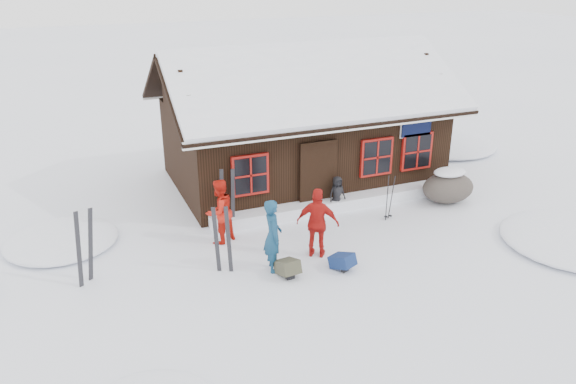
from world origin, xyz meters
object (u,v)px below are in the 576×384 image
at_px(ski_poles, 389,198).
at_px(skier_crouched, 337,194).
at_px(skier_teal, 273,235).
at_px(backpack_blue, 342,263).
at_px(skier_orange_left, 219,212).
at_px(boulder, 448,187).
at_px(skier_orange_right, 318,223).
at_px(backpack_olive, 288,270).
at_px(ski_pair_left, 85,248).

bearing_deg(ski_poles, skier_crouched, 134.91).
relative_size(skier_teal, backpack_blue, 3.27).
height_order(skier_teal, skier_orange_left, skier_teal).
xyz_separation_m(skier_crouched, boulder, (3.35, -0.67, -0.05)).
xyz_separation_m(skier_orange_right, ski_poles, (2.73, 1.16, -0.26)).
relative_size(backpack_blue, backpack_olive, 0.94).
xyz_separation_m(skier_orange_left, backpack_olive, (0.93, -2.23, -0.69)).
bearing_deg(ski_poles, backpack_olive, -154.82).
bearing_deg(skier_teal, ski_poles, -60.42).
relative_size(skier_crouched, backpack_olive, 1.83).
distance_m(skier_orange_left, ski_poles, 4.72).
relative_size(skier_orange_left, ski_pair_left, 0.95).
height_order(skier_teal, ski_poles, skier_teal).
distance_m(skier_orange_right, boulder, 5.27).
height_order(skier_orange_left, backpack_blue, skier_orange_left).
bearing_deg(boulder, skier_orange_left, 179.47).
xyz_separation_m(skier_crouched, backpack_olive, (-2.70, -2.83, -0.37)).
relative_size(skier_crouched, backpack_blue, 1.95).
bearing_deg(boulder, backpack_blue, -153.55).
distance_m(ski_poles, backpack_blue, 3.20).
bearing_deg(boulder, ski_poles, -170.25).
bearing_deg(backpack_olive, skier_teal, 109.70).
xyz_separation_m(skier_teal, boulder, (6.24, 1.75, -0.40)).
bearing_deg(backpack_olive, boulder, 14.40).
distance_m(skier_teal, skier_orange_right, 1.24).
bearing_deg(backpack_blue, skier_orange_right, 84.52).
relative_size(skier_teal, ski_poles, 1.32).
distance_m(skier_orange_left, backpack_olive, 2.51).
distance_m(boulder, ski_poles, 2.32).
bearing_deg(ski_pair_left, skier_teal, -44.40).
xyz_separation_m(skier_orange_right, skier_crouched, (1.67, 2.23, -0.35)).
relative_size(skier_orange_right, backpack_blue, 3.28).
xyz_separation_m(boulder, backpack_olive, (-6.05, -2.16, -0.32)).
bearing_deg(backpack_blue, backpack_olive, 147.71).
height_order(skier_orange_left, backpack_olive, skier_orange_left).
relative_size(skier_teal, ski_pair_left, 0.98).
bearing_deg(boulder, backpack_olive, -160.33).
bearing_deg(ski_pair_left, skier_orange_left, -16.62).
bearing_deg(skier_orange_left, ski_pair_left, -13.92).
relative_size(skier_orange_left, skier_crouched, 1.62).
bearing_deg(skier_teal, backpack_olive, -144.35).
distance_m(ski_pair_left, ski_poles, 7.96).
height_order(boulder, backpack_olive, boulder).
bearing_deg(ski_poles, boulder, 9.75).
xyz_separation_m(ski_pair_left, backpack_olive, (4.19, -1.48, -0.68)).
relative_size(skier_orange_left, backpack_blue, 3.16).
distance_m(boulder, ski_pair_left, 10.27).
bearing_deg(skier_orange_right, backpack_olive, 64.78).
bearing_deg(skier_orange_right, skier_orange_left, -5.34).
bearing_deg(ski_pair_left, skier_crouched, -18.34).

